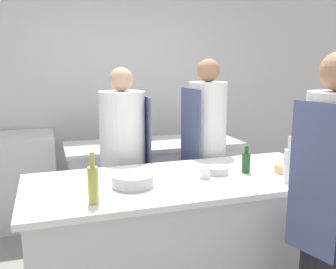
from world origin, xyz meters
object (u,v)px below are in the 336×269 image
oven_range (22,179)px  cup (204,172)px  bottle_vinegar (246,162)px  bowl_ceramic_blue (217,170)px  stockpot (141,132)px  chef_at_prep_near (328,205)px  bowl_mixing_large (133,180)px  chef_at_stove (124,164)px  bottle_olive_oil (289,165)px  bottle_wine (93,184)px  chef_at_pass_far (206,155)px  bowl_prep_small (287,168)px

oven_range → cup: size_ratio=10.97×
cup → bottle_vinegar: bearing=3.4°
bowl_ceramic_blue → stockpot: size_ratio=0.73×
chef_at_prep_near → bowl_mixing_large: bearing=40.4°
oven_range → chef_at_stove: 1.37m
bottle_olive_oil → bottle_vinegar: 0.34m
bottle_wine → bowl_ceramic_blue: 0.99m
bowl_mixing_large → stockpot: stockpot is taller
bottle_olive_oil → chef_at_pass_far: bearing=99.9°
chef_at_pass_far → bowl_mixing_large: (-0.85, -0.72, 0.07)m
cup → bowl_mixing_large: bearing=-177.5°
oven_range → cup: cup is taller
bottle_vinegar → bowl_ceramic_blue: bottle_vinegar is taller
chef_at_prep_near → chef_at_pass_far: bearing=-9.8°
bottle_olive_oil → bottle_vinegar: bearing=117.7°
bowl_prep_small → stockpot: stockpot is taller
bowl_prep_small → chef_at_stove: bearing=139.9°
chef_at_pass_far → bottle_olive_oil: size_ratio=5.47×
stockpot → bowl_mixing_large: bearing=-106.2°
oven_range → chef_at_prep_near: size_ratio=0.55×
chef_at_stove → bottle_olive_oil: chef_at_stove is taller
bottle_olive_oil → bowl_ceramic_blue: size_ratio=1.96×
bottle_vinegar → bowl_prep_small: bearing=-17.1°
bowl_prep_small → bowl_mixing_large: bearing=177.6°
chef_at_pass_far → bowl_ceramic_blue: chef_at_pass_far is taller
bowl_ceramic_blue → bottle_wine: bearing=-161.5°
bottle_wine → bowl_prep_small: bottle_wine is taller
bowl_prep_small → cup: bearing=173.7°
oven_range → bowl_prep_small: bearing=-43.4°
bottle_olive_oil → bowl_mixing_large: 1.06m
chef_at_prep_near → bowl_mixing_large: chef_at_prep_near is taller
bottle_vinegar → bottle_wine: (-1.15, -0.27, 0.04)m
chef_at_stove → bowl_ceramic_blue: 0.94m
bowl_prep_small → stockpot: 1.67m
oven_range → stockpot: 1.37m
oven_range → bowl_mixing_large: bowl_mixing_large is taller
oven_range → bottle_olive_oil: bearing=-48.5°
chef_at_stove → bottle_olive_oil: 1.44m
bottle_vinegar → stockpot: bearing=107.6°
chef_at_pass_far → bottle_olive_oil: bearing=-178.4°
chef_at_prep_near → cup: size_ratio=20.08×
cup → chef_at_pass_far: bearing=64.8°
bowl_mixing_large → chef_at_prep_near: bearing=-34.0°
bowl_ceramic_blue → bottle_olive_oil: bearing=-42.0°
chef_at_stove → stockpot: 0.70m
bottle_vinegar → bowl_prep_small: (0.30, -0.09, -0.05)m
chef_at_prep_near → bottle_wine: bearing=55.4°
bottle_vinegar → stockpot: (-0.44, 1.40, 0.00)m
oven_range → bottle_olive_oil: 2.81m
chef_at_stove → bowl_mixing_large: size_ratio=6.06×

